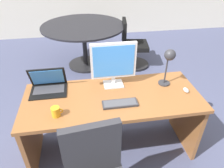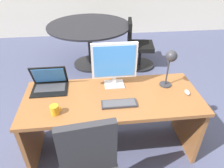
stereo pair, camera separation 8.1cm
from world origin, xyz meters
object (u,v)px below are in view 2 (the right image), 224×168
object	(u,v)px
laptop	(50,81)
coffee_mug	(55,110)
mouse	(187,92)
desk_lamp	(170,61)
meeting_chair_near	(137,49)
monitor	(114,62)
keyboard	(119,104)
desk	(112,110)
meeting_table	(89,35)

from	to	relation	value
laptop	coffee_mug	bearing A→B (deg)	-76.83
laptop	mouse	distance (m)	1.38
mouse	desk_lamp	xyz separation A→B (m)	(-0.16, 0.15, 0.28)
meeting_chair_near	desk_lamp	bearing A→B (deg)	-93.69
meeting_chair_near	coffee_mug	bearing A→B (deg)	-119.50
monitor	keyboard	xyz separation A→B (m)	(0.01, -0.33, -0.25)
mouse	desk_lamp	world-z (taller)	desk_lamp
desk_lamp	coffee_mug	xyz separation A→B (m)	(-1.09, -0.30, -0.25)
keyboard	mouse	size ratio (longest dim) A/B	4.03
coffee_mug	laptop	bearing A→B (deg)	103.17
keyboard	meeting_chair_near	world-z (taller)	meeting_chair_near
desk_lamp	meeting_chair_near	bearing A→B (deg)	86.31
laptop	coffee_mug	distance (m)	0.43
laptop	keyboard	bearing A→B (deg)	-28.43
mouse	coffee_mug	world-z (taller)	coffee_mug
desk_lamp	desk	bearing A→B (deg)	-173.96
mouse	keyboard	bearing A→B (deg)	-172.18
desk_lamp	meeting_table	world-z (taller)	desk_lamp
coffee_mug	desk_lamp	bearing A→B (deg)	15.62
desk	coffee_mug	world-z (taller)	coffee_mug
monitor	meeting_table	xyz separation A→B (m)	(-0.23, 1.88, -0.40)
keyboard	meeting_chair_near	size ratio (longest dim) A/B	0.36
meeting_chair_near	mouse	bearing A→B (deg)	-88.67
mouse	meeting_table	size ratio (longest dim) A/B	0.05
laptop	meeting_table	bearing A→B (deg)	77.07
desk_lamp	meeting_table	bearing A→B (deg)	111.19
mouse	desk	bearing A→B (deg)	173.28
monitor	meeting_chair_near	size ratio (longest dim) A/B	0.52
desk	keyboard	distance (m)	0.29
monitor	laptop	size ratio (longest dim) A/B	1.31
laptop	monitor	bearing A→B (deg)	-2.44
monitor	desk_lamp	size ratio (longest dim) A/B	1.15
desk	desk_lamp	size ratio (longest dim) A/B	4.25
laptop	keyboard	world-z (taller)	laptop
meeting_table	desk_lamp	bearing A→B (deg)	-68.81
keyboard	coffee_mug	world-z (taller)	coffee_mug
desk	laptop	xyz separation A→B (m)	(-0.62, 0.18, 0.29)
monitor	coffee_mug	bearing A→B (deg)	-144.79
desk	mouse	size ratio (longest dim) A/B	21.41
meeting_chair_near	meeting_table	bearing A→B (deg)	171.04
coffee_mug	meeting_table	size ratio (longest dim) A/B	0.07
mouse	meeting_chair_near	bearing A→B (deg)	91.33
monitor	meeting_chair_near	xyz separation A→B (m)	(0.65, 1.74, -0.65)
monitor	meeting_table	size ratio (longest dim) A/B	0.31
coffee_mug	meeting_chair_near	world-z (taller)	meeting_chair_near
mouse	meeting_chair_near	xyz separation A→B (m)	(-0.05, 1.97, -0.40)
desk	meeting_chair_near	size ratio (longest dim) A/B	1.94
desk	coffee_mug	xyz separation A→B (m)	(-0.52, -0.24, 0.26)
mouse	meeting_table	distance (m)	2.31
keyboard	desk_lamp	distance (m)	0.64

